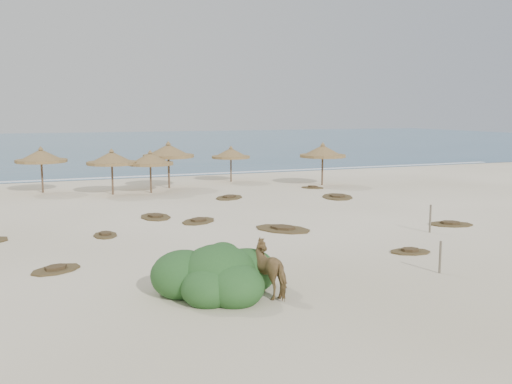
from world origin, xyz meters
The scene contains 23 objects.
ground centered at (0.00, 0.00, 0.00)m, with size 160.00×160.00×0.00m, color #F7E8CB.
ocean centered at (0.00, 75.00, 0.00)m, with size 200.00×100.00×0.01m, color #275977.
foam_line centered at (0.00, 26.00, 0.00)m, with size 70.00×0.60×0.01m, color silver.
palapa_1 centered at (-6.96, 19.26, 2.29)m, with size 3.81×3.81×2.96m.
palapa_2 centered at (-2.94, 16.81, 2.23)m, with size 3.27×3.27×2.87m.
palapa_3 centered at (-0.59, 16.64, 2.11)m, with size 3.54×3.54×2.72m.
palapa_4 centered at (0.98, 18.38, 2.46)m, with size 3.45×3.45×3.17m.
palapa_5 centered at (6.02, 20.25, 2.05)m, with size 3.10×3.10×2.65m.
palapa_6 centered at (11.29, 16.01, 2.33)m, with size 3.29×3.29×3.00m.
horse centered at (-1.41, -4.70, 0.74)m, with size 0.80×1.76×1.49m, color #9A7646.
fence_post_near centered at (4.40, -4.74, 0.52)m, with size 0.08×0.08×1.05m, color #655C4C.
fence_post_far centered at (8.10, 0.40, 0.60)m, with size 0.09×0.09×1.20m, color #655C4C.
bush centered at (-2.83, -4.15, 0.54)m, with size 3.68×3.24×1.65m.
scrub_2 centered at (-4.86, 4.81, 0.05)m, with size 1.06×1.55×0.16m.
scrub_3 centered at (-0.42, 6.31, 0.05)m, with size 2.37×2.35×0.16m.
scrub_4 centered at (10.04, 1.38, 0.05)m, with size 2.35×1.99×0.16m.
scrub_5 centered at (9.43, 10.63, 0.05)m, with size 2.75×3.27×0.16m.
scrub_7 centered at (3.29, 12.73, 0.05)m, with size 2.55×2.64×0.16m.
scrub_9 centered at (2.50, 3.23, 0.05)m, with size 2.88×3.10×0.16m.
scrub_10 centered at (9.96, 14.88, 0.05)m, with size 1.81×1.83×0.16m.
scrub_11 centered at (-6.99, 0.06, 0.05)m, with size 2.02×1.79×0.16m.
scrub_12 centered at (5.17, -2.19, 0.05)m, with size 1.70×1.33×0.16m.
scrub_13 centered at (-2.08, 8.13, 0.05)m, with size 1.47×2.20×0.16m.
Camera 1 is at (-7.56, -19.00, 5.13)m, focal length 40.00 mm.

